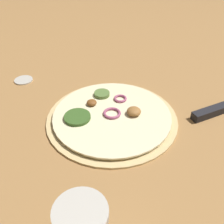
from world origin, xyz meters
The scene contains 3 objects.
ground_plane centered at (0.00, 0.00, 0.00)m, with size 3.00×3.00×0.00m, color #9E703F.
pizza centered at (0.00, 0.00, 0.01)m, with size 0.28×0.28×0.03m.
loose_cap centered at (-0.20, -0.20, 0.00)m, with size 0.05×0.05×0.01m.
Camera 1 is at (0.43, -0.08, 0.36)m, focal length 42.00 mm.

